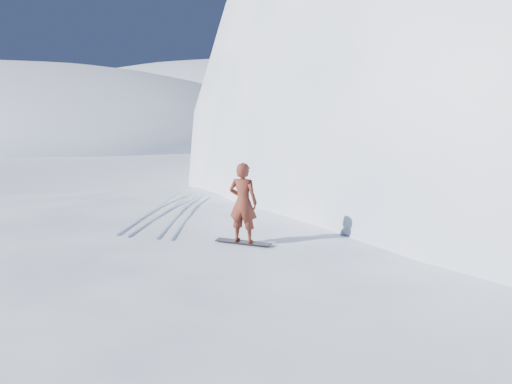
% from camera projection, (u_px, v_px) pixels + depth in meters
% --- Properties ---
extents(ground, '(400.00, 400.00, 0.00)m').
position_uv_depth(ground, '(107.00, 342.00, 11.28)').
color(ground, white).
rests_on(ground, ground).
extents(near_ridge, '(36.00, 28.00, 4.80)m').
position_uv_depth(near_ridge, '(197.00, 299.00, 13.76)').
color(near_ridge, white).
rests_on(near_ridge, ground).
extents(peak_shoulder, '(28.00, 24.00, 18.00)m').
position_uv_depth(peak_shoulder, '(462.00, 205.00, 26.81)').
color(peak_shoulder, white).
rests_on(peak_shoulder, ground).
extents(far_ridge_c, '(140.00, 90.00, 36.00)m').
position_uv_depth(far_ridge_c, '(231.00, 128.00, 126.28)').
color(far_ridge_c, white).
rests_on(far_ridge_c, ground).
extents(wind_bumps, '(16.00, 14.40, 1.00)m').
position_uv_depth(wind_bumps, '(136.00, 304.00, 13.43)').
color(wind_bumps, white).
rests_on(wind_bumps, ground).
extents(snowboard, '(1.45, 0.31, 0.02)m').
position_uv_depth(snowboard, '(243.00, 242.00, 11.33)').
color(snowboard, black).
rests_on(snowboard, near_ridge).
extents(snowboarder, '(0.73, 0.49, 1.98)m').
position_uv_depth(snowboarder, '(243.00, 203.00, 11.14)').
color(snowboarder, maroon).
rests_on(snowboarder, snowboard).
extents(board_tracks, '(2.86, 5.93, 0.04)m').
position_uv_depth(board_tracks, '(173.00, 211.00, 14.68)').
color(board_tracks, silver).
rests_on(board_tracks, ground).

